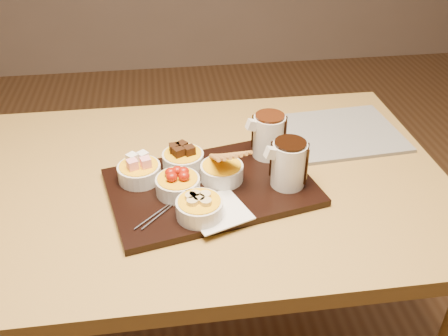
{
  "coord_description": "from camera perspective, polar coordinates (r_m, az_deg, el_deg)",
  "views": [
    {
      "loc": [
        -0.07,
        -0.99,
        1.44
      ],
      "look_at": [
        0.05,
        -0.06,
        0.81
      ],
      "focal_mm": 40.0,
      "sensor_mm": 36.0,
      "label": 1
    }
  ],
  "objects": [
    {
      "name": "pitcher_dark_chocolate",
      "position": [
        1.13,
        7.41,
        0.39
      ],
      "size": [
        0.09,
        0.09,
        0.11
      ],
      "primitive_type": "cylinder",
      "rotation": [
        0.0,
        0.0,
        0.22
      ],
      "color": "silver",
      "rests_on": "serving_board"
    },
    {
      "name": "napkin",
      "position": [
        1.07,
        -0.75,
        -4.94
      ],
      "size": [
        0.15,
        0.15,
        0.0
      ],
      "primitive_type": "cube",
      "rotation": [
        0.0,
        0.0,
        0.36
      ],
      "color": "white",
      "rests_on": "serving_board"
    },
    {
      "name": "bowl_cake",
      "position": [
        1.2,
        -4.69,
        0.86
      ],
      "size": [
        0.1,
        0.1,
        0.04
      ],
      "primitive_type": "cylinder",
      "color": "silver",
      "rests_on": "serving_board"
    },
    {
      "name": "pitcher_milk_chocolate",
      "position": [
        1.23,
        5.14,
        3.62
      ],
      "size": [
        0.09,
        0.09,
        0.11
      ],
      "primitive_type": "cylinder",
      "rotation": [
        0.0,
        0.0,
        0.22
      ],
      "color": "silver",
      "rests_on": "serving_board"
    },
    {
      "name": "dining_table",
      "position": [
        1.27,
        -2.8,
        -4.71
      ],
      "size": [
        1.2,
        0.8,
        0.75
      ],
      "color": "#A4813D",
      "rests_on": "ground"
    },
    {
      "name": "bowl_strawberries",
      "position": [
        1.12,
        -5.29,
        -2.02
      ],
      "size": [
        0.1,
        0.1,
        0.04
      ],
      "primitive_type": "cylinder",
      "color": "silver",
      "rests_on": "serving_board"
    },
    {
      "name": "bowl_biscotti",
      "position": [
        1.16,
        -0.25,
        -0.51
      ],
      "size": [
        0.1,
        0.1,
        0.04
      ],
      "primitive_type": "cylinder",
      "color": "silver",
      "rests_on": "serving_board"
    },
    {
      "name": "serving_board",
      "position": [
        1.16,
        -1.47,
        -2.21
      ],
      "size": [
        0.51,
        0.39,
        0.02
      ],
      "primitive_type": "cube",
      "rotation": [
        0.0,
        0.0,
        0.22
      ],
      "color": "black",
      "rests_on": "dining_table"
    },
    {
      "name": "bowl_bananas",
      "position": [
        1.05,
        -2.82,
        -4.67
      ],
      "size": [
        0.1,
        0.1,
        0.04
      ],
      "primitive_type": "cylinder",
      "color": "silver",
      "rests_on": "serving_board"
    },
    {
      "name": "newspaper",
      "position": [
        1.41,
        12.89,
        3.9
      ],
      "size": [
        0.35,
        0.28,
        0.01
      ],
      "primitive_type": "cube",
      "rotation": [
        0.0,
        0.0,
        0.07
      ],
      "color": "beige",
      "rests_on": "dining_table"
    },
    {
      "name": "bowl_marshmallows",
      "position": [
        1.17,
        -9.65,
        -0.54
      ],
      "size": [
        0.1,
        0.1,
        0.04
      ],
      "primitive_type": "cylinder",
      "color": "silver",
      "rests_on": "serving_board"
    },
    {
      "name": "fondue_skewers",
      "position": [
        1.11,
        -5.39,
        -3.48
      ],
      "size": [
        0.2,
        0.21,
        0.01
      ],
      "primitive_type": null,
      "rotation": [
        0.0,
        0.0,
        -0.8
      ],
      "color": "silver",
      "rests_on": "serving_board"
    }
  ]
}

